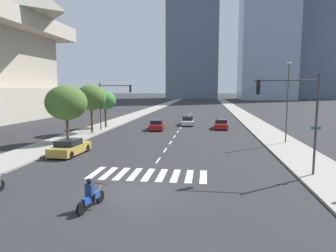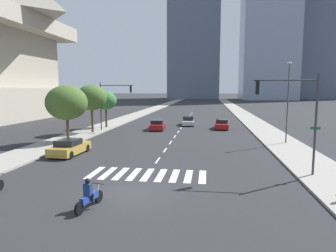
# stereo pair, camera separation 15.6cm
# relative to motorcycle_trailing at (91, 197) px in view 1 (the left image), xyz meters

# --- Properties ---
(ground_plane) EXTENTS (800.00, 800.00, 0.00)m
(ground_plane) POSITION_rel_motorcycle_trailing_xyz_m (1.57, 2.28, -0.58)
(ground_plane) COLOR #28282B
(sidewalk_east) EXTENTS (4.00, 260.00, 0.15)m
(sidewalk_east) POSITION_rel_motorcycle_trailing_xyz_m (13.07, 32.28, -0.51)
(sidewalk_east) COLOR gray
(sidewalk_east) RESTS_ON ground
(sidewalk_west) EXTENTS (4.00, 260.00, 0.15)m
(sidewalk_west) POSITION_rel_motorcycle_trailing_xyz_m (-9.92, 32.28, -0.51)
(sidewalk_west) COLOR gray
(sidewalk_west) RESTS_ON ground
(crosswalk_near) EXTENTS (7.65, 2.95, 0.01)m
(crosswalk_near) POSITION_rel_motorcycle_trailing_xyz_m (1.57, 5.84, -0.58)
(crosswalk_near) COLOR silver
(crosswalk_near) RESTS_ON ground
(lane_divider_center) EXTENTS (0.14, 50.00, 0.01)m
(lane_divider_center) POSITION_rel_motorcycle_trailing_xyz_m (1.57, 33.84, -0.58)
(lane_divider_center) COLOR silver
(lane_divider_center) RESTS_ON ground
(motorcycle_trailing) EXTENTS (0.76, 2.18, 1.49)m
(motorcycle_trailing) POSITION_rel_motorcycle_trailing_xyz_m (0.00, 0.00, 0.00)
(motorcycle_trailing) COLOR black
(motorcycle_trailing) RESTS_ON ground
(sedan_silver_0) EXTENTS (2.19, 4.73, 1.30)m
(sedan_silver_0) POSITION_rel_motorcycle_trailing_xyz_m (2.33, 33.47, 0.01)
(sedan_silver_0) COLOR #B7BABF
(sedan_silver_0) RESTS_ON ground
(sedan_red_1) EXTENTS (2.19, 4.61, 1.38)m
(sedan_red_1) POSITION_rel_motorcycle_trailing_xyz_m (-1.54, 27.65, 0.05)
(sedan_red_1) COLOR maroon
(sedan_red_1) RESTS_ON ground
(sedan_red_2) EXTENTS (2.19, 4.51, 1.32)m
(sedan_red_2) POSITION_rel_motorcycle_trailing_xyz_m (7.43, 29.86, 0.02)
(sedan_red_2) COLOR maroon
(sedan_red_2) RESTS_ON ground
(sedan_gold_3) EXTENTS (2.11, 4.43, 1.36)m
(sedan_gold_3) POSITION_rel_motorcycle_trailing_xyz_m (-6.26, 10.84, 0.04)
(sedan_gold_3) COLOR #B28E38
(sedan_gold_3) RESTS_ON ground
(traffic_signal_near) EXTENTS (4.18, 0.28, 6.39)m
(traffic_signal_near) POSITION_rel_motorcycle_trailing_xyz_m (10.81, 6.80, 3.89)
(traffic_signal_near) COLOR #333335
(traffic_signal_near) RESTS_ON sidewalk_east
(traffic_signal_far) EXTENTS (4.69, 0.28, 6.32)m
(traffic_signal_far) POSITION_rel_motorcycle_trailing_xyz_m (-7.15, 25.12, 3.88)
(traffic_signal_far) COLOR #333335
(traffic_signal_far) RESTS_ON sidewalk_west
(street_lamp_east) EXTENTS (0.50, 0.24, 8.11)m
(street_lamp_east) POSITION_rel_motorcycle_trailing_xyz_m (13.37, 18.48, 4.23)
(street_lamp_east) COLOR #3F3F42
(street_lamp_east) RESTS_ON sidewalk_east
(street_tree_nearest) EXTENTS (4.25, 4.25, 5.85)m
(street_tree_nearest) POSITION_rel_motorcycle_trailing_xyz_m (-9.12, 16.35, 3.61)
(street_tree_nearest) COLOR #4C3823
(street_tree_nearest) RESTS_ON sidewalk_west
(street_tree_second) EXTENTS (3.77, 3.77, 6.00)m
(street_tree_second) POSITION_rel_motorcycle_trailing_xyz_m (-9.12, 23.04, 3.95)
(street_tree_second) COLOR #4C3823
(street_tree_second) RESTS_ON sidewalk_west
(street_tree_third) EXTENTS (3.08, 3.08, 5.14)m
(street_tree_third) POSITION_rel_motorcycle_trailing_xyz_m (-9.12, 28.23, 3.38)
(street_tree_third) COLOR #4C3823
(street_tree_third) RESTS_ON sidewalk_west
(office_tower_left_skyline) EXTENTS (29.37, 26.72, 75.87)m
(office_tower_left_skyline) POSITION_rel_motorcycle_trailing_xyz_m (-3.44, 168.82, 36.83)
(office_tower_left_skyline) COLOR slate
(office_tower_left_skyline) RESTS_ON ground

